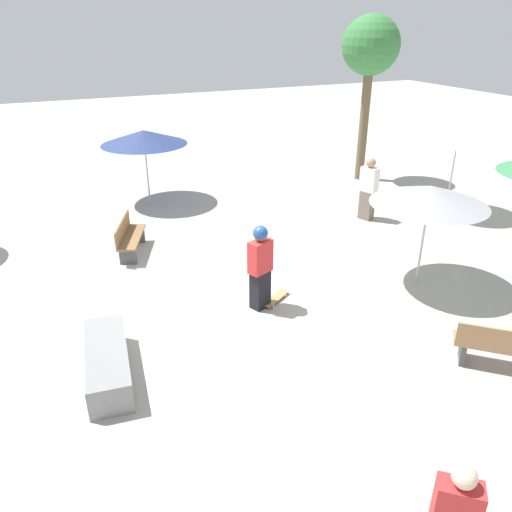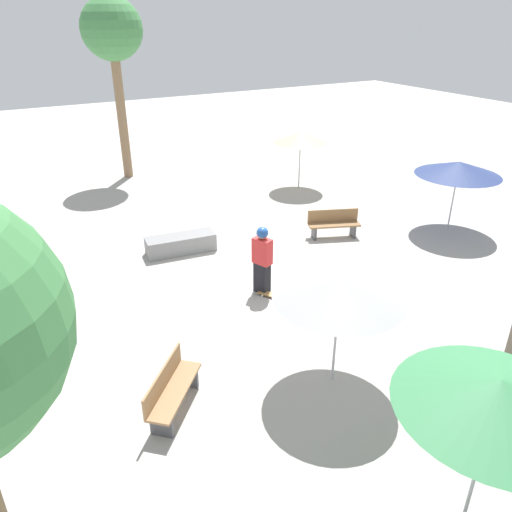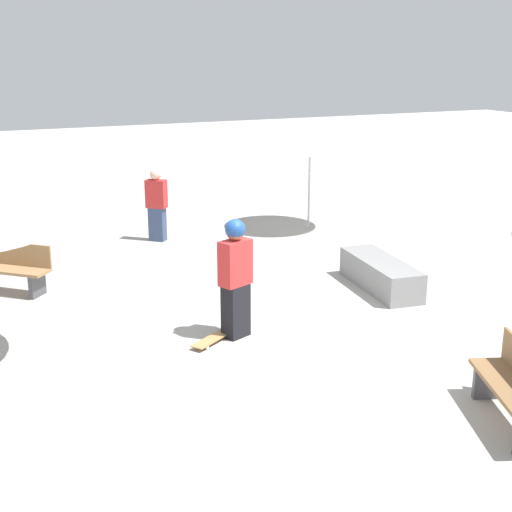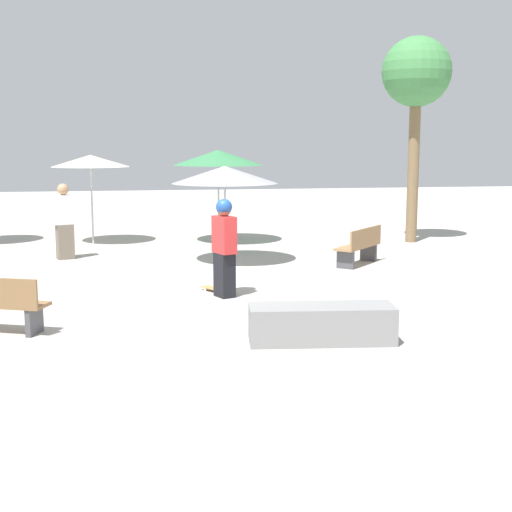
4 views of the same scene
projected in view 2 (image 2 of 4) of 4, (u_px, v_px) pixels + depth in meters
name	position (u px, v px, depth m)	size (l,w,h in m)	color
ground_plane	(271.00, 273.00, 13.51)	(60.00, 60.00, 0.00)	#ADA8A0
skater_main	(262.00, 258.00, 12.24)	(0.53, 0.42, 1.76)	black
skateboard	(273.00, 295.00, 12.36)	(0.78, 0.60, 0.07)	#B7844C
concrete_ledge	(181.00, 244.00, 14.59)	(0.88, 2.07, 0.52)	gray
bench_near	(334.00, 224.00, 15.52)	(1.00, 1.65, 0.85)	#47474C
bench_far	(171.00, 390.00, 8.75)	(1.48, 1.40, 0.85)	#47474C
shade_umbrella_white	(3.00, 202.00, 12.61)	(2.18, 2.18, 2.25)	#B7B7BC
shade_umbrella_green	(498.00, 394.00, 5.90)	(2.46, 2.46, 2.55)	#B7B7BC
shade_umbrella_navy	(459.00, 168.00, 15.35)	(2.60, 2.60, 2.24)	#B7B7BC
shade_umbrella_grey	(340.00, 288.00, 8.75)	(2.40, 2.40, 2.22)	#B7B7BC
shade_umbrella_tan	(301.00, 138.00, 19.09)	(2.08, 2.08, 2.21)	#B7B7BC
palm_tree_center_left	(112.00, 34.00, 18.86)	(2.34, 2.34, 6.93)	#896B4C
bystander_far	(10.00, 315.00, 10.24)	(0.48, 0.46, 1.58)	#38476B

